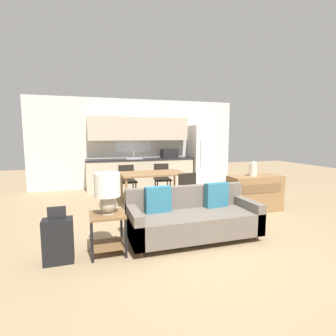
{
  "coord_description": "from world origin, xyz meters",
  "views": [
    {
      "loc": [
        -1.62,
        -3.49,
        1.62
      ],
      "look_at": [
        -0.02,
        1.5,
        0.95
      ],
      "focal_mm": 28.0,
      "sensor_mm": 36.0,
      "label": 1
    }
  ],
  "objects_px": {
    "table_lamp": "(107,189)",
    "dining_chair_far_left": "(127,179)",
    "dining_chair_near_right": "(184,190)",
    "vase": "(253,169)",
    "couch": "(192,218)",
    "credenza": "(255,193)",
    "dining_chair_far_right": "(162,178)",
    "refrigerator": "(202,155)",
    "suitcase": "(58,240)",
    "dining_table": "(153,175)",
    "side_table": "(108,227)"
  },
  "relations": [
    {
      "from": "dining_table",
      "to": "suitcase",
      "type": "distance_m",
      "value": 3.02
    },
    {
      "from": "table_lamp",
      "to": "vase",
      "type": "relative_size",
      "value": 1.82
    },
    {
      "from": "table_lamp",
      "to": "couch",
      "type": "bearing_deg",
      "value": 6.18
    },
    {
      "from": "refrigerator",
      "to": "suitcase",
      "type": "height_order",
      "value": "refrigerator"
    },
    {
      "from": "dining_chair_near_right",
      "to": "vase",
      "type": "bearing_deg",
      "value": 158.35
    },
    {
      "from": "dining_chair_far_right",
      "to": "suitcase",
      "type": "distance_m",
      "value": 3.92
    },
    {
      "from": "dining_chair_far_left",
      "to": "credenza",
      "type": "bearing_deg",
      "value": -40.55
    },
    {
      "from": "couch",
      "to": "credenza",
      "type": "relative_size",
      "value": 1.73
    },
    {
      "from": "refrigerator",
      "to": "credenza",
      "type": "xyz_separation_m",
      "value": [
        -0.21,
        -3.1,
        -0.58
      ]
    },
    {
      "from": "refrigerator",
      "to": "table_lamp",
      "type": "bearing_deg",
      "value": -128.51
    },
    {
      "from": "dining_table",
      "to": "couch",
      "type": "xyz_separation_m",
      "value": [
        0.08,
        -2.15,
        -0.35
      ]
    },
    {
      "from": "refrigerator",
      "to": "dining_chair_far_right",
      "type": "height_order",
      "value": "refrigerator"
    },
    {
      "from": "vase",
      "to": "dining_chair_near_right",
      "type": "xyz_separation_m",
      "value": [
        -1.4,
        0.36,
        -0.42
      ]
    },
    {
      "from": "side_table",
      "to": "dining_chair_far_right",
      "type": "bearing_deg",
      "value": 61.38
    },
    {
      "from": "refrigerator",
      "to": "dining_chair_near_right",
      "type": "relative_size",
      "value": 2.26
    },
    {
      "from": "suitcase",
      "to": "table_lamp",
      "type": "bearing_deg",
      "value": 6.06
    },
    {
      "from": "refrigerator",
      "to": "dining_chair_near_right",
      "type": "height_order",
      "value": "refrigerator"
    },
    {
      "from": "dining_table",
      "to": "couch",
      "type": "relative_size",
      "value": 0.73
    },
    {
      "from": "table_lamp",
      "to": "dining_chair_far_left",
      "type": "xyz_separation_m",
      "value": [
        0.74,
        3.08,
        -0.41
      ]
    },
    {
      "from": "table_lamp",
      "to": "vase",
      "type": "height_order",
      "value": "table_lamp"
    },
    {
      "from": "dining_chair_near_right",
      "to": "dining_chair_far_right",
      "type": "relative_size",
      "value": 1.0
    },
    {
      "from": "credenza",
      "to": "dining_chair_far_right",
      "type": "relative_size",
      "value": 1.36
    },
    {
      "from": "dining_chair_near_right",
      "to": "side_table",
      "type": "bearing_deg",
      "value": 33.77
    },
    {
      "from": "dining_table",
      "to": "side_table",
      "type": "xyz_separation_m",
      "value": [
        -1.22,
        -2.28,
        -0.31
      ]
    },
    {
      "from": "dining_table",
      "to": "dining_chair_far_left",
      "type": "xyz_separation_m",
      "value": [
        -0.46,
        0.79,
        -0.2
      ]
    },
    {
      "from": "refrigerator",
      "to": "credenza",
      "type": "height_order",
      "value": "refrigerator"
    },
    {
      "from": "couch",
      "to": "dining_chair_far_left",
      "type": "distance_m",
      "value": 2.99
    },
    {
      "from": "refrigerator",
      "to": "dining_table",
      "type": "distance_m",
      "value": 2.91
    },
    {
      "from": "credenza",
      "to": "suitcase",
      "type": "relative_size",
      "value": 1.57
    },
    {
      "from": "table_lamp",
      "to": "dining_chair_near_right",
      "type": "relative_size",
      "value": 0.66
    },
    {
      "from": "table_lamp",
      "to": "suitcase",
      "type": "bearing_deg",
      "value": -173.94
    },
    {
      "from": "dining_table",
      "to": "dining_chair_far_right",
      "type": "bearing_deg",
      "value": 59.77
    },
    {
      "from": "dining_chair_near_right",
      "to": "table_lamp",
      "type": "bearing_deg",
      "value": 34.14
    },
    {
      "from": "credenza",
      "to": "vase",
      "type": "bearing_deg",
      "value": 176.98
    },
    {
      "from": "dining_table",
      "to": "side_table",
      "type": "height_order",
      "value": "dining_table"
    },
    {
      "from": "dining_table",
      "to": "dining_chair_far_right",
      "type": "distance_m",
      "value": 0.95
    },
    {
      "from": "side_table",
      "to": "credenza",
      "type": "xyz_separation_m",
      "value": [
        3.16,
        1.11,
        0.0
      ]
    },
    {
      "from": "dining_chair_far_right",
      "to": "dining_table",
      "type": "bearing_deg",
      "value": -115.18
    },
    {
      "from": "vase",
      "to": "suitcase",
      "type": "height_order",
      "value": "vase"
    },
    {
      "from": "refrigerator",
      "to": "vase",
      "type": "xyz_separation_m",
      "value": [
        -0.28,
        -3.1,
        -0.06
      ]
    },
    {
      "from": "refrigerator",
      "to": "dining_chair_far_right",
      "type": "xyz_separation_m",
      "value": [
        -1.69,
        -1.12,
        -0.47
      ]
    },
    {
      "from": "credenza",
      "to": "vase",
      "type": "distance_m",
      "value": 0.53
    },
    {
      "from": "refrigerator",
      "to": "dining_chair_far_left",
      "type": "distance_m",
      "value": 2.9
    },
    {
      "from": "vase",
      "to": "credenza",
      "type": "bearing_deg",
      "value": -3.02
    },
    {
      "from": "credenza",
      "to": "dining_chair_far_right",
      "type": "bearing_deg",
      "value": 126.7
    },
    {
      "from": "refrigerator",
      "to": "table_lamp",
      "type": "xyz_separation_m",
      "value": [
        -3.36,
        -4.22,
        -0.06
      ]
    },
    {
      "from": "table_lamp",
      "to": "dining_chair_far_right",
      "type": "distance_m",
      "value": 3.54
    },
    {
      "from": "table_lamp",
      "to": "dining_chair_far_left",
      "type": "height_order",
      "value": "table_lamp"
    },
    {
      "from": "dining_table",
      "to": "credenza",
      "type": "bearing_deg",
      "value": -31.08
    },
    {
      "from": "refrigerator",
      "to": "couch",
      "type": "relative_size",
      "value": 0.96
    }
  ]
}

